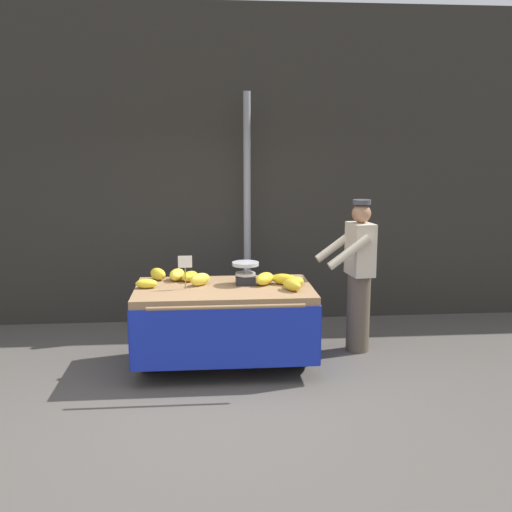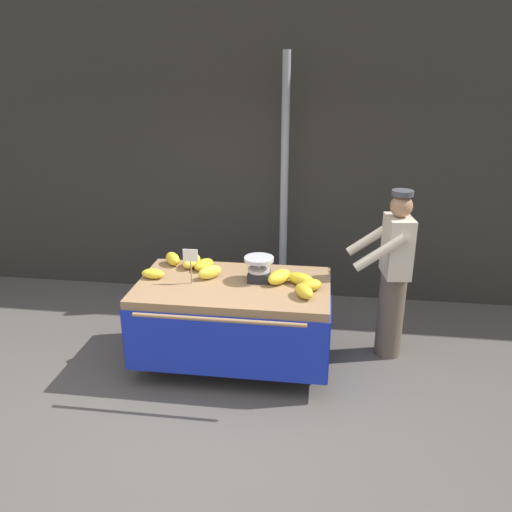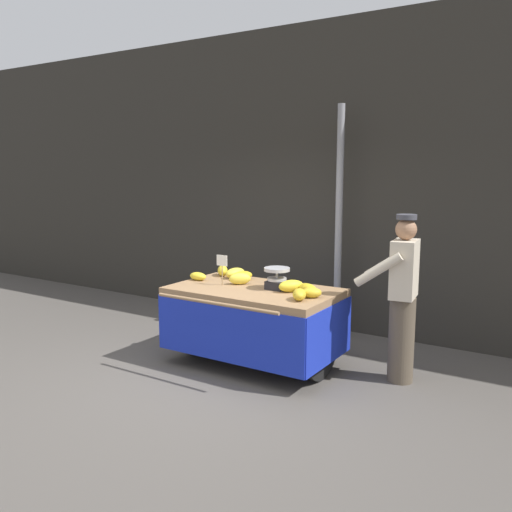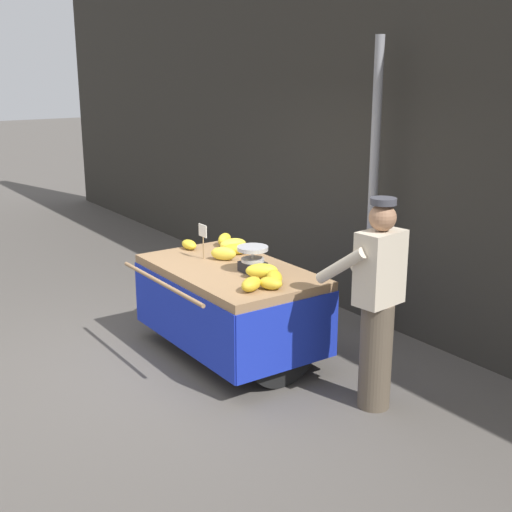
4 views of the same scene
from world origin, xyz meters
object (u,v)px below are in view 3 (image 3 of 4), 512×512
Objects in this scene: banana_bunch_1 at (198,276)px; banana_bunch_2 at (308,289)px; banana_bunch_6 at (240,279)px; banana_cart at (254,308)px; price_sign at (222,263)px; banana_bunch_3 at (223,271)px; banana_bunch_8 at (242,276)px; banana_bunch_0 at (312,293)px; banana_bunch_4 at (235,273)px; banana_bunch_5 at (299,294)px; banana_bunch_7 at (291,286)px; vendor_person at (402,298)px; street_pole at (339,224)px; weighing_scale at (277,278)px.

banana_bunch_1 is 1.42m from banana_bunch_2.
banana_bunch_6 reaches higher than banana_bunch_2.
banana_cart is 0.61m from price_sign.
banana_bunch_8 is (0.35, -0.08, -0.01)m from banana_bunch_3.
banana_bunch_0 is 0.81× the size of banana_bunch_8.
price_sign is at bearing -75.86° from banana_bunch_4.
banana_bunch_6 is at bearing -47.17° from banana_bunch_4.
banana_bunch_1 is 0.80× the size of banana_bunch_4.
banana_bunch_4 reaches higher than banana_bunch_0.
banana_bunch_5 reaches higher than banana_bunch_8.
banana_bunch_1 is (-0.40, 0.07, -0.20)m from price_sign.
banana_bunch_2 is 0.88m from banana_bunch_6.
banana_bunch_7 is at bearing 158.16° from banana_bunch_0.
banana_bunch_3 reaches higher than banana_bunch_4.
banana_bunch_2 is 1.04× the size of banana_bunch_4.
banana_bunch_8 is 0.15× the size of vendor_person.
street_pole is 1.70m from banana_cart.
banana_bunch_8 is (-0.99, 0.25, -0.00)m from banana_bunch_2.
banana_bunch_5 is at bearing -18.02° from banana_cart.
banana_bunch_4 is (-0.84, -1.09, -0.54)m from street_pole.
street_pole is at bearing 52.57° from banana_bunch_4.
banana_bunch_8 is at bearing 165.56° from banana_bunch_2.
banana_bunch_2 is at bearing -2.46° from banana_bunch_6.
street_pole is 1.72× the size of vendor_person.
banana_cart is 0.67m from banana_bunch_4.
weighing_scale is 0.48m from banana_bunch_6.
banana_bunch_7 is 0.81m from banana_bunch_8.
banana_bunch_8 is (-0.78, 0.24, -0.01)m from banana_bunch_7.
banana_bunch_0 is 1.51m from banana_bunch_1.
banana_bunch_4 is (-0.10, 0.41, -0.19)m from price_sign.
price_sign is 1.97m from vendor_person.
banana_bunch_3 is (0.09, 0.37, 0.02)m from banana_bunch_1.
price_sign is at bearing -166.59° from vendor_person.
banana_bunch_5 is (1.46, -0.23, 0.01)m from banana_bunch_1.
vendor_person is (2.21, 0.01, -0.06)m from banana_bunch_3.
banana_cart is 0.39m from banana_bunch_6.
banana_cart is 9.01× the size of banana_bunch_0.
banana_bunch_4 is at bearing 160.65° from weighing_scale.
banana_bunch_7 reaches higher than banana_cart.
vendor_person is at bearing 14.80° from banana_cart.
banana_bunch_3 reaches higher than banana_bunch_0.
banana_bunch_3 reaches higher than banana_bunch_5.
banana_bunch_1 is at bearing -130.80° from banana_bunch_4.
street_pole reaches higher than banana_bunch_2.
banana_cart is at bearing -0.92° from banana_bunch_1.
banana_bunch_7 reaches higher than banana_bunch_5.
banana_cart is 0.76m from banana_bunch_5.
vendor_person is at bearing 1.31° from banana_bunch_4.
vendor_person reaches higher than banana_bunch_8.
weighing_scale is at bearing 4.90° from banana_bunch_1.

